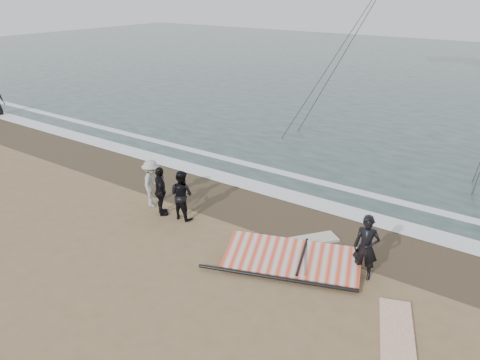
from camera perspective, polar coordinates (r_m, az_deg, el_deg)
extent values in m
plane|color=#8C704C|center=(11.71, -5.01, -12.98)|extent=(120.00, 120.00, 0.00)
cube|color=#233838|center=(41.19, 26.63, 10.96)|extent=(120.00, 54.00, 0.02)
cube|color=#4C3D2B|center=(14.88, 6.23, -4.62)|extent=(120.00, 2.80, 0.01)
cube|color=white|center=(15.99, 8.72, -2.64)|extent=(120.00, 0.90, 0.01)
cube|color=white|center=(17.40, 11.29, -0.65)|extent=(120.00, 0.45, 0.01)
imported|color=black|center=(12.01, 15.11, -7.94)|extent=(0.68, 0.51, 1.70)
cube|color=silver|center=(10.76, 18.59, -17.68)|extent=(1.50, 2.52, 0.10)
cube|color=beige|center=(13.54, 7.56, -7.48)|extent=(1.72, 2.03, 0.09)
imported|color=black|center=(14.59, -7.14, -1.79)|extent=(0.79, 0.63, 1.59)
imported|color=black|center=(14.90, -9.65, -1.37)|extent=(0.98, 0.89, 1.61)
imported|color=#A9A9A5|center=(15.56, -10.72, -0.40)|extent=(1.05, 1.19, 1.59)
cube|color=black|center=(12.98, 6.81, -8.88)|extent=(2.43, 1.34, 0.09)
cube|color=#EE4527|center=(12.31, 6.31, -9.37)|extent=(3.73, 2.44, 0.37)
cylinder|color=black|center=(11.85, 4.37, -11.82)|extent=(3.83, 1.45, 0.09)
cylinder|color=black|center=(12.12, 7.59, -9.18)|extent=(0.66, 1.66, 0.07)
cylinder|color=#262626|center=(26.36, 13.99, 17.99)|extent=(0.04, 0.04, 15.23)
cylinder|color=#262626|center=(27.00, 14.68, 18.03)|extent=(0.04, 0.04, 14.16)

